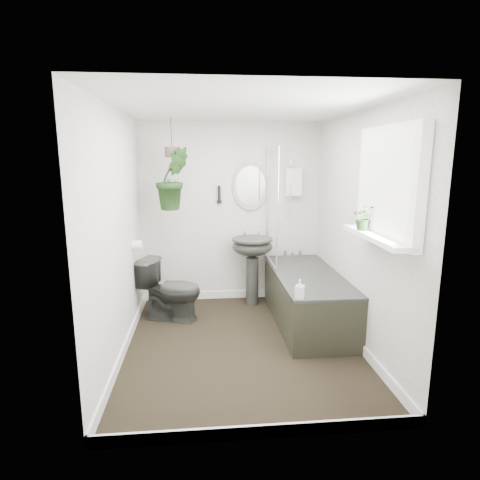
{
  "coord_description": "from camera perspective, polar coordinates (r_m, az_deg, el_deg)",
  "views": [
    {
      "loc": [
        -0.37,
        -3.74,
        1.85
      ],
      "look_at": [
        0.0,
        0.15,
        1.05
      ],
      "focal_mm": 30.0,
      "sensor_mm": 36.0,
      "label": 1
    }
  ],
  "objects": [
    {
      "name": "floor",
      "position": [
        4.19,
        0.2,
        -14.76
      ],
      "size": [
        2.3,
        2.8,
        0.02
      ],
      "primitive_type": "cube",
      "color": "black",
      "rests_on": "ground"
    },
    {
      "name": "ceiling",
      "position": [
        3.79,
        0.23,
        18.54
      ],
      "size": [
        2.3,
        2.8,
        0.02
      ],
      "primitive_type": "cube",
      "color": "white",
      "rests_on": "ground"
    },
    {
      "name": "wall_back",
      "position": [
        5.21,
        -1.31,
        3.84
      ],
      "size": [
        2.3,
        0.02,
        2.3
      ],
      "primitive_type": "cube",
      "color": "white",
      "rests_on": "ground"
    },
    {
      "name": "wall_front",
      "position": [
        2.46,
        3.44,
        -4.97
      ],
      "size": [
        2.3,
        0.02,
        2.3
      ],
      "primitive_type": "cube",
      "color": "white",
      "rests_on": "ground"
    },
    {
      "name": "wall_left",
      "position": [
        3.89,
        -17.06,
        0.68
      ],
      "size": [
        0.02,
        2.8,
        2.3
      ],
      "primitive_type": "cube",
      "color": "white",
      "rests_on": "ground"
    },
    {
      "name": "wall_right",
      "position": [
        4.1,
        16.56,
        1.26
      ],
      "size": [
        0.02,
        2.8,
        2.3
      ],
      "primitive_type": "cube",
      "color": "white",
      "rests_on": "ground"
    },
    {
      "name": "skirting",
      "position": [
        4.17,
        0.2,
        -14.02
      ],
      "size": [
        2.3,
        2.8,
        0.1
      ],
      "primitive_type": "cube",
      "color": "white",
      "rests_on": "floor"
    },
    {
      "name": "bathtub",
      "position": [
        4.67,
        9.51,
        -8.12
      ],
      "size": [
        0.72,
        1.72,
        0.58
      ],
      "primitive_type": null,
      "color": "#282A26",
      "rests_on": "floor"
    },
    {
      "name": "bath_screen",
      "position": [
        4.84,
        4.62,
        4.76
      ],
      "size": [
        0.04,
        0.72,
        1.4
      ],
      "primitive_type": null,
      "color": "silver",
      "rests_on": "bathtub"
    },
    {
      "name": "shower_box",
      "position": [
        5.22,
        7.6,
        8.17
      ],
      "size": [
        0.2,
        0.1,
        0.35
      ],
      "primitive_type": "cube",
      "color": "white",
      "rests_on": "wall_back"
    },
    {
      "name": "oval_mirror",
      "position": [
        5.16,
        1.5,
        7.67
      ],
      "size": [
        0.46,
        0.03,
        0.62
      ],
      "primitive_type": "ellipsoid",
      "color": "#B0A791",
      "rests_on": "wall_back"
    },
    {
      "name": "wall_sconce",
      "position": [
        5.13,
        -2.97,
        6.51
      ],
      "size": [
        0.04,
        0.04,
        0.22
      ],
      "primitive_type": "cylinder",
      "color": "black",
      "rests_on": "wall_back"
    },
    {
      "name": "toilet_roll_holder",
      "position": [
        4.6,
        -14.44,
        -0.72
      ],
      "size": [
        0.11,
        0.11,
        0.11
      ],
      "primitive_type": "cylinder",
      "rotation": [
        0.0,
        1.57,
        0.0
      ],
      "color": "white",
      "rests_on": "wall_left"
    },
    {
      "name": "window_recess",
      "position": [
        3.38,
        20.35,
        7.46
      ],
      "size": [
        0.08,
        1.0,
        0.9
      ],
      "primitive_type": "cube",
      "color": "white",
      "rests_on": "wall_right"
    },
    {
      "name": "window_sill",
      "position": [
        3.4,
        18.8,
        0.44
      ],
      "size": [
        0.18,
        1.0,
        0.04
      ],
      "primitive_type": "cube",
      "color": "white",
      "rests_on": "wall_right"
    },
    {
      "name": "window_blinds",
      "position": [
        3.36,
        19.66,
        7.49
      ],
      "size": [
        0.01,
        0.86,
        0.76
      ],
      "primitive_type": "cube",
      "color": "white",
      "rests_on": "wall_right"
    },
    {
      "name": "toilet",
      "position": [
        4.75,
        -9.76,
        -6.94
      ],
      "size": [
        0.79,
        0.6,
        0.71
      ],
      "primitive_type": "imported",
      "rotation": [
        0.0,
        0.0,
        1.25
      ],
      "color": "#282A26",
      "rests_on": "floor"
    },
    {
      "name": "pedestal_sink",
      "position": [
        5.12,
        1.74,
        -4.47
      ],
      "size": [
        0.53,
        0.45,
        0.87
      ],
      "primitive_type": null,
      "rotation": [
        0.0,
        0.0,
        0.04
      ],
      "color": "#282A26",
      "rests_on": "floor"
    },
    {
      "name": "sill_plant",
      "position": [
        3.56,
        17.25,
        3.09
      ],
      "size": [
        0.24,
        0.23,
        0.22
      ],
      "primitive_type": "imported",
      "rotation": [
        0.0,
        0.0,
        -0.36
      ],
      "color": "black",
      "rests_on": "window_sill"
    },
    {
      "name": "hanging_plant",
      "position": [
        4.71,
        -9.55,
        8.6
      ],
      "size": [
        0.48,
        0.44,
        0.71
      ],
      "primitive_type": "imported",
      "rotation": [
        0.0,
        0.0,
        0.37
      ],
      "color": "black",
      "rests_on": "ceiling"
    },
    {
      "name": "soap_bottle",
      "position": [
        3.75,
        8.48,
        -6.9
      ],
      "size": [
        0.11,
        0.11,
        0.18
      ],
      "primitive_type": "imported",
      "rotation": [
        0.0,
        0.0,
        -0.38
      ],
      "color": "black",
      "rests_on": "bathtub"
    },
    {
      "name": "hanging_pot",
      "position": [
        4.7,
        -9.67,
        12.22
      ],
      "size": [
        0.16,
        0.16,
        0.12
      ],
      "primitive_type": "cylinder",
      "color": "#513A32",
      "rests_on": "ceiling"
    }
  ]
}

